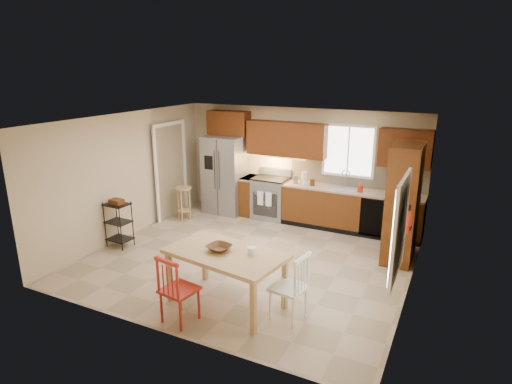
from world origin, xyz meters
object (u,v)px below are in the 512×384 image
object	(u,v)px
bar_stool	(184,203)
table_bowl	(219,251)
refrigerator	(225,174)
soap_bottle	(360,187)
range_stove	(271,198)
fire_extinguisher	(407,221)
pantry	(403,203)
dining_table	(226,279)
chair_white	(289,286)
chair_red	(179,288)
table_jar	(252,252)
utility_cart	(119,224)

from	to	relation	value
bar_stool	table_bowl	bearing A→B (deg)	-39.00
refrigerator	soap_bottle	world-z (taller)	refrigerator
range_stove	fire_extinguisher	bearing A→B (deg)	-32.62
pantry	bar_stool	size ratio (longest dim) A/B	2.78
refrigerator	bar_stool	size ratio (longest dim) A/B	2.41
range_stove	bar_stool	bearing A→B (deg)	-150.91
dining_table	chair_white	size ratio (longest dim) A/B	1.70
soap_bottle	table_bowl	distance (m)	3.81
refrigerator	pantry	distance (m)	4.23
pantry	chair_red	distance (m)	4.16
pantry	chair_white	distance (m)	2.93
refrigerator	table_jar	xyz separation A→B (m)	(2.47, -3.54, -0.05)
chair_white	dining_table	bearing A→B (deg)	101.74
bar_stool	range_stove	bearing A→B (deg)	36.89
fire_extinguisher	chair_red	bearing A→B (deg)	-137.96
pantry	table_bowl	size ratio (longest dim) A/B	6.20
chair_white	table_jar	size ratio (longest dim) A/B	6.43
pantry	chair_red	world-z (taller)	pantry
dining_table	table_jar	bearing A→B (deg)	24.68
range_stove	dining_table	distance (m)	3.83
dining_table	utility_cart	size ratio (longest dim) A/B	1.86
chair_red	chair_white	bearing A→B (deg)	37.03
pantry	range_stove	bearing A→B (deg)	161.71
table_bowl	utility_cart	world-z (taller)	utility_cart
range_stove	fire_extinguisher	xyz separation A→B (m)	(3.18, -2.04, 0.64)
table_jar	utility_cart	distance (m)	3.40
fire_extinguisher	pantry	bearing A→B (deg)	100.78
soap_bottle	bar_stool	distance (m)	3.91
refrigerator	fire_extinguisher	distance (m)	4.76
soap_bottle	table_bowl	xyz separation A→B (m)	(-1.18, -3.62, -0.17)
soap_bottle	table_bowl	bearing A→B (deg)	-108.02
chair_red	bar_stool	size ratio (longest dim) A/B	1.30
refrigerator	utility_cart	distance (m)	2.87
chair_white	utility_cart	xyz separation A→B (m)	(-3.86, 0.88, -0.04)
dining_table	table_jar	distance (m)	0.59
range_stove	soap_bottle	distance (m)	2.10
fire_extinguisher	table_bowl	bearing A→B (deg)	-144.34
chair_white	table_bowl	size ratio (longest dim) A/B	2.90
table_bowl	table_jar	distance (m)	0.48
soap_bottle	utility_cart	bearing A→B (deg)	-145.92
soap_bottle	fire_extinguisher	bearing A→B (deg)	-59.47
soap_bottle	utility_cart	world-z (taller)	soap_bottle
utility_cart	table_jar	bearing A→B (deg)	-11.64
dining_table	table_jar	size ratio (longest dim) A/B	10.94
refrigerator	table_bowl	distance (m)	4.16
utility_cart	dining_table	bearing A→B (deg)	-15.22
refrigerator	range_stove	xyz separation A→B (m)	(1.15, 0.06, -0.45)
pantry	dining_table	bearing A→B (deg)	-126.64
soap_bottle	pantry	size ratio (longest dim) A/B	0.09
dining_table	table_bowl	xyz separation A→B (m)	(-0.10, 0.00, 0.42)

